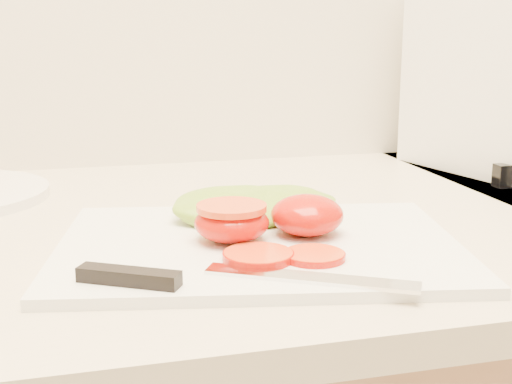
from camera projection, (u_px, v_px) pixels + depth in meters
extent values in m
cube|color=beige|center=(365.00, 220.00, 0.83)|extent=(3.92, 0.65, 0.03)
cube|color=white|center=(259.00, 246.00, 0.67)|extent=(0.42, 0.34, 0.01)
ellipsoid|color=red|center=(307.00, 215.00, 0.68)|extent=(0.07, 0.07, 0.04)
ellipsoid|color=red|center=(232.00, 223.00, 0.66)|extent=(0.07, 0.07, 0.04)
cylinder|color=red|center=(232.00, 208.00, 0.66)|extent=(0.07, 0.07, 0.01)
cylinder|color=#EE5216|center=(258.00, 256.00, 0.61)|extent=(0.06, 0.06, 0.01)
cylinder|color=#EE5216|center=(314.00, 256.00, 0.62)|extent=(0.05, 0.05, 0.01)
ellipsoid|color=#89B22F|center=(239.00, 207.00, 0.74)|extent=(0.14, 0.10, 0.03)
ellipsoid|color=#89B22F|center=(283.00, 205.00, 0.75)|extent=(0.12, 0.09, 0.03)
cube|color=silver|center=(311.00, 278.00, 0.57)|extent=(0.16, 0.11, 0.00)
cube|color=black|center=(129.00, 277.00, 0.56)|extent=(0.08, 0.06, 0.01)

